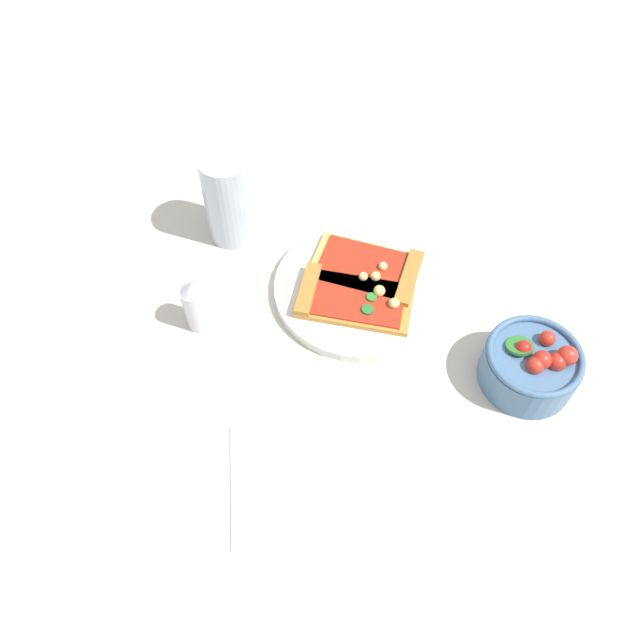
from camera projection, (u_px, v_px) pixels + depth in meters
ground_plane at (382, 310)px, 0.83m from camera, size 2.40×2.40×0.00m
plate at (359, 288)px, 0.84m from camera, size 0.23×0.23×0.01m
pizza_slice_near at (349, 298)px, 0.82m from camera, size 0.16×0.11×0.02m
pizza_slice_far at (372, 271)px, 0.84m from camera, size 0.16×0.13×0.02m
salad_bowl at (531, 365)px, 0.74m from camera, size 0.11×0.11×0.07m
soda_glass at (230, 201)px, 0.86m from camera, size 0.07×0.07×0.13m
paper_napkin at (299, 480)px, 0.69m from camera, size 0.17×0.16×0.00m
pepper_shaker at (196, 305)px, 0.78m from camera, size 0.03×0.03×0.08m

